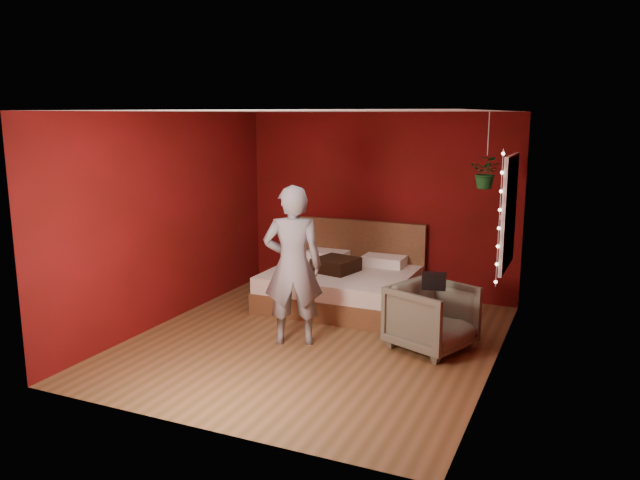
# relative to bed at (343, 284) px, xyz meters

# --- Properties ---
(floor) EXTENTS (4.50, 4.50, 0.00)m
(floor) POSITION_rel_bed_xyz_m (0.24, -1.47, -0.28)
(floor) COLOR brown
(floor) RESTS_ON ground
(room_walls) EXTENTS (4.04, 4.54, 2.62)m
(room_walls) POSITION_rel_bed_xyz_m (0.24, -1.47, 1.40)
(room_walls) COLOR maroon
(room_walls) RESTS_ON ground
(window) EXTENTS (0.05, 0.97, 1.27)m
(window) POSITION_rel_bed_xyz_m (2.20, -0.57, 1.22)
(window) COLOR white
(window) RESTS_ON room_walls
(fairy_lights) EXTENTS (0.04, 0.04, 1.45)m
(fairy_lights) POSITION_rel_bed_xyz_m (2.18, -1.10, 1.22)
(fairy_lights) COLOR silver
(fairy_lights) RESTS_ON room_walls
(bed) EXTENTS (1.93, 1.64, 1.06)m
(bed) POSITION_rel_bed_xyz_m (0.00, 0.00, 0.00)
(bed) COLOR brown
(bed) RESTS_ON ground
(person) EXTENTS (0.78, 0.66, 1.81)m
(person) POSITION_rel_bed_xyz_m (0.04, -1.62, 0.63)
(person) COLOR gray
(person) RESTS_ON ground
(armchair) EXTENTS (1.05, 1.03, 0.74)m
(armchair) POSITION_rel_bed_xyz_m (1.52, -1.17, 0.09)
(armchair) COLOR #62634E
(armchair) RESTS_ON ground
(handbag) EXTENTS (0.27, 0.17, 0.18)m
(handbag) POSITION_rel_bed_xyz_m (1.57, -1.32, 0.55)
(handbag) COLOR black
(handbag) RESTS_ON armchair
(throw_pillow) EXTENTS (0.61, 0.61, 0.18)m
(throw_pillow) POSITION_rel_bed_xyz_m (-0.06, -0.12, 0.30)
(throw_pillow) COLOR #321F10
(throw_pillow) RESTS_ON bed
(hanging_plant) EXTENTS (0.41, 0.38, 0.90)m
(hanging_plant) POSITION_rel_bed_xyz_m (1.87, -0.15, 1.62)
(hanging_plant) COLOR silver
(hanging_plant) RESTS_ON room_walls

